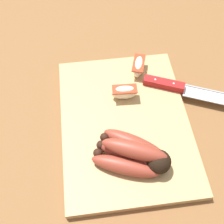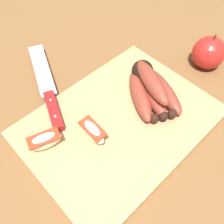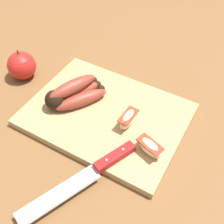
# 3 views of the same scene
# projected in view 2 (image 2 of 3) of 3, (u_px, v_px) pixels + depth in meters

# --- Properties ---
(ground_plane) EXTENTS (6.00, 6.00, 0.00)m
(ground_plane) POSITION_uv_depth(u_px,v_px,m) (120.00, 135.00, 0.51)
(ground_plane) COLOR brown
(cutting_board) EXTENTS (0.39, 0.29, 0.02)m
(cutting_board) POSITION_uv_depth(u_px,v_px,m) (120.00, 123.00, 0.52)
(cutting_board) COLOR tan
(cutting_board) RESTS_ON ground_plane
(banana_bunch) EXTENTS (0.14, 0.16, 0.06)m
(banana_bunch) POSITION_uv_depth(u_px,v_px,m) (150.00, 88.00, 0.53)
(banana_bunch) COLOR black
(banana_bunch) RESTS_ON cutting_board
(chefs_knife) EXTENTS (0.14, 0.27, 0.02)m
(chefs_knife) POSITION_uv_depth(u_px,v_px,m) (49.00, 95.00, 0.54)
(chefs_knife) COLOR silver
(chefs_knife) RESTS_ON cutting_board
(apple_wedge_near) EXTENTS (0.07, 0.05, 0.04)m
(apple_wedge_near) POSITION_uv_depth(u_px,v_px,m) (45.00, 141.00, 0.46)
(apple_wedge_near) COLOR #F4E5C1
(apple_wedge_near) RESTS_ON cutting_board
(apple_wedge_middle) EXTENTS (0.03, 0.06, 0.04)m
(apple_wedge_middle) POSITION_uv_depth(u_px,v_px,m) (93.00, 132.00, 0.47)
(apple_wedge_middle) COLOR #F4E5C1
(apple_wedge_middle) RESTS_ON cutting_board
(whole_apple) EXTENTS (0.08, 0.08, 0.09)m
(whole_apple) POSITION_uv_depth(u_px,v_px,m) (209.00, 53.00, 0.60)
(whole_apple) COLOR red
(whole_apple) RESTS_ON ground_plane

